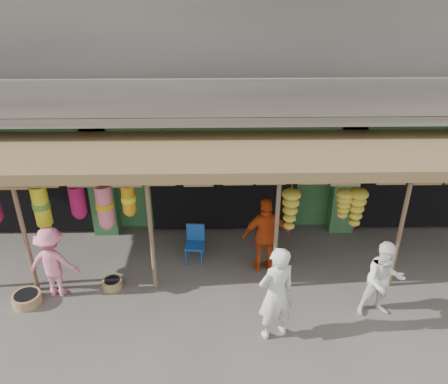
{
  "coord_description": "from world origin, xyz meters",
  "views": [
    {
      "loc": [
        -0.19,
        -7.56,
        6.08
      ],
      "look_at": [
        -0.02,
        1.0,
        1.67
      ],
      "focal_mm": 35.0,
      "sensor_mm": 36.0,
      "label": 1
    }
  ],
  "objects_px": {
    "person_front": "(276,294)",
    "person_vendor": "(266,236)",
    "person_right": "(383,280)",
    "blue_chair": "(195,241)",
    "person_shopper": "(53,262)"
  },
  "relations": [
    {
      "from": "person_front",
      "to": "person_vendor",
      "type": "xyz_separation_m",
      "value": [
        0.03,
        1.98,
        -0.06
      ]
    },
    {
      "from": "person_front",
      "to": "person_right",
      "type": "xyz_separation_m",
      "value": [
        2.11,
        0.52,
        -0.15
      ]
    },
    {
      "from": "blue_chair",
      "to": "person_shopper",
      "type": "xyz_separation_m",
      "value": [
        -2.81,
        -1.17,
        0.3
      ]
    },
    {
      "from": "person_right",
      "to": "person_shopper",
      "type": "distance_m",
      "value": 6.5
    },
    {
      "from": "person_shopper",
      "to": "person_vendor",
      "type": "bearing_deg",
      "value": -164.4
    },
    {
      "from": "person_right",
      "to": "person_vendor",
      "type": "distance_m",
      "value": 2.55
    },
    {
      "from": "blue_chair",
      "to": "person_right",
      "type": "height_order",
      "value": "person_right"
    },
    {
      "from": "person_front",
      "to": "person_shopper",
      "type": "relative_size",
      "value": 1.22
    },
    {
      "from": "person_shopper",
      "to": "person_right",
      "type": "bearing_deg",
      "value": 179.64
    },
    {
      "from": "person_shopper",
      "to": "blue_chair",
      "type": "bearing_deg",
      "value": -151.27
    },
    {
      "from": "person_vendor",
      "to": "person_front",
      "type": "bearing_deg",
      "value": 82.3
    },
    {
      "from": "blue_chair",
      "to": "person_front",
      "type": "relative_size",
      "value": 0.46
    },
    {
      "from": "blue_chair",
      "to": "person_shopper",
      "type": "relative_size",
      "value": 0.56
    },
    {
      "from": "blue_chair",
      "to": "person_shopper",
      "type": "height_order",
      "value": "person_shopper"
    },
    {
      "from": "person_front",
      "to": "person_vendor",
      "type": "height_order",
      "value": "person_front"
    }
  ]
}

